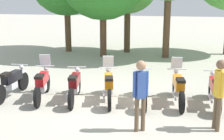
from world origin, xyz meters
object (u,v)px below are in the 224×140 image
object	(u,v)px
motorcycle_4	(143,87)
person_0	(219,89)
motorcycle_6	(215,90)
motorcycle_5	(178,87)
motorcycle_0	(12,82)
person_1	(141,90)
motorcycle_1	(42,83)
motorcycle_3	(109,85)
motorcycle_2	(75,85)

from	to	relation	value
motorcycle_4	person_0	size ratio (longest dim) A/B	1.20
motorcycle_4	motorcycle_6	world-z (taller)	same
motorcycle_5	motorcycle_0	bearing A→B (deg)	87.82
motorcycle_4	person_1	bearing A→B (deg)	174.55
motorcycle_0	person_1	bearing A→B (deg)	-111.54
motorcycle_1	motorcycle_4	distance (m)	3.28
motorcycle_1	person_1	world-z (taller)	person_1
person_0	motorcycle_4	bearing A→B (deg)	-58.28
motorcycle_5	person_1	world-z (taller)	person_1
motorcycle_1	motorcycle_3	world-z (taller)	same
motorcycle_2	motorcycle_4	world-z (taller)	same
motorcycle_6	motorcycle_3	bearing A→B (deg)	92.89
motorcycle_4	person_1	size ratio (longest dim) A/B	1.20
motorcycle_2	motorcycle_4	xyz separation A→B (m)	(2.18, 0.19, 0.00)
motorcycle_2	person_1	xyz separation A→B (m)	(2.29, -1.87, 0.57)
motorcycle_2	motorcycle_3	xyz separation A→B (m)	(1.08, 0.15, 0.01)
motorcycle_2	motorcycle_5	xyz separation A→B (m)	(3.26, 0.37, 0.01)
motorcycle_3	person_0	world-z (taller)	person_0
motorcycle_0	motorcycle_3	size ratio (longest dim) A/B	1.02
motorcycle_3	motorcycle_6	size ratio (longest dim) A/B	0.98
motorcycle_0	motorcycle_2	world-z (taller)	same
motorcycle_4	motorcycle_6	bearing A→B (deg)	-94.95
motorcycle_0	motorcycle_5	size ratio (longest dim) A/B	1.00
motorcycle_1	motorcycle_2	size ratio (longest dim) A/B	0.99
motorcycle_2	motorcycle_1	bearing A→B (deg)	82.76
motorcycle_1	person_1	bearing A→B (deg)	-130.46
motorcycle_5	motorcycle_1	bearing A→B (deg)	88.88
motorcycle_6	person_0	world-z (taller)	person_0
motorcycle_1	motorcycle_5	distance (m)	4.38
motorcycle_2	motorcycle_6	size ratio (longest dim) A/B	0.99
motorcycle_1	person_1	distance (m)	3.89
motorcycle_4	motorcycle_6	size ratio (longest dim) A/B	1.00
motorcycle_3	motorcycle_1	bearing A→B (deg)	82.20
motorcycle_2	motorcycle_4	size ratio (longest dim) A/B	1.00
motorcycle_6	motorcycle_4	bearing A→B (deg)	93.54
motorcycle_1	motorcycle_5	bearing A→B (deg)	-96.70
motorcycle_4	motorcycle_5	world-z (taller)	motorcycle_5
motorcycle_1	motorcycle_3	xyz separation A→B (m)	(2.18, 0.19, 0.00)
motorcycle_0	motorcycle_5	xyz separation A→B (m)	(5.44, 0.41, 0.01)
motorcycle_2	person_0	bearing A→B (deg)	-118.41
motorcycle_1	motorcycle_2	distance (m)	1.09
motorcycle_3	motorcycle_5	size ratio (longest dim) A/B	0.99
motorcycle_5	motorcycle_3	bearing A→B (deg)	89.20
motorcycle_3	motorcycle_4	xyz separation A→B (m)	(1.09, 0.03, -0.01)
motorcycle_6	motorcycle_0	bearing A→B (deg)	93.03
person_0	motorcycle_1	bearing A→B (deg)	-34.09
motorcycle_0	motorcycle_4	world-z (taller)	same
motorcycle_5	person_1	xyz separation A→B (m)	(-0.97, -2.24, 0.56)
motorcycle_2	motorcycle_6	xyz separation A→B (m)	(4.36, 0.33, 0.00)
motorcycle_0	motorcycle_6	distance (m)	6.54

